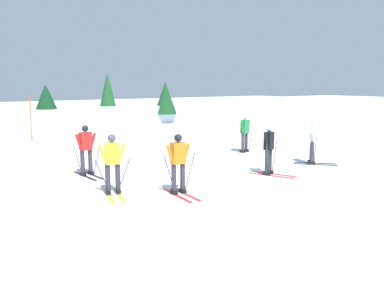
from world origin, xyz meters
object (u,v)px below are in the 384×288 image
Objects in this scene: skier_black at (269,148)px; conifer_far_right at (46,101)px; skier_green at (245,132)px; conifer_far_left at (108,94)px; conifer_far_centre at (165,98)px; skier_yellow at (112,161)px; skier_white at (312,141)px; skier_orange at (178,162)px; trail_marker_pole at (31,118)px; skier_red at (86,147)px.

conifer_far_right reaches higher than skier_black.
skier_green is 0.44× the size of conifer_far_left.
conifer_far_left is at bearing 90.01° from skier_green.
skier_black is 0.54× the size of conifer_far_centre.
skier_green is (2.32, 3.79, 0.00)m from skier_black.
conifer_far_left is (7.68, 18.49, 1.27)m from skier_yellow.
conifer_far_right reaches higher than skier_white.
conifer_far_right is (1.33, 18.51, 1.00)m from skier_orange.
conifer_far_centre is (10.03, 17.52, 1.03)m from skier_orange.
skier_green is at bearing 33.44° from skier_orange.
skier_black is 1.00× the size of skier_yellow.
conifer_far_left is at bearing 152.67° from conifer_far_centre.
skier_white is (0.37, -3.44, -0.00)m from skier_green.
trail_marker_pole is at bearing 126.90° from skier_green.
conifer_far_left is (-0.37, 18.90, 1.31)m from skier_white.
trail_marker_pole is at bearing 109.65° from skier_black.
skier_orange and skier_black have the same top height.
conifer_far_centre is (3.89, -2.01, -0.28)m from conifer_far_left.
skier_white is at bearing 5.46° from skier_orange.
skier_yellow is at bearing -94.50° from skier_red.
conifer_far_left is at bearing 41.13° from trail_marker_pole.
skier_orange is at bearing -33.96° from skier_yellow.
conifer_far_right is (-4.83, 14.44, 1.00)m from skier_green.
skier_red is at bearing -177.55° from skier_green.
skier_white is (7.84, -3.12, -0.04)m from skier_red.
skier_green is at bearing 96.11° from skier_white.
conifer_far_left is at bearing 67.44° from skier_yellow.
skier_red is at bearing -129.50° from conifer_far_centre.
skier_black is at bearing -109.80° from conifer_far_centre.
trail_marker_pole is at bearing 120.01° from skier_white.
conifer_far_left is at bearing 72.52° from skier_orange.
skier_red and skier_green have the same top height.
skier_red is 0.54× the size of conifer_far_centre.
skier_black is 1.00× the size of skier_white.
conifer_far_centre reaches higher than skier_yellow.
conifer_far_left is (7.47, 15.78, 1.27)m from skier_red.
skier_yellow is (-1.53, 1.03, 0.04)m from skier_orange.
conifer_far_centre is (6.21, 17.24, 1.03)m from skier_black.
skier_yellow is (-0.21, -2.71, -0.00)m from skier_red.
skier_orange and skier_yellow have the same top height.
conifer_far_centre is at bearing -27.33° from conifer_far_left.
skier_green is 0.69× the size of trail_marker_pole.
conifer_far_right is at bearing 173.51° from conifer_far_centre.
skier_orange is 13.43m from trail_marker_pole.
conifer_far_centre is at bearing 50.50° from skier_red.
skier_white is at bearing -101.75° from conifer_far_centre.
conifer_far_centre is at bearing -6.49° from conifer_far_right.
conifer_far_centre is (3.88, 13.45, 1.03)m from skier_green.
skier_red is 1.00× the size of skier_white.
conifer_far_right is at bearing 97.81° from skier_black.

